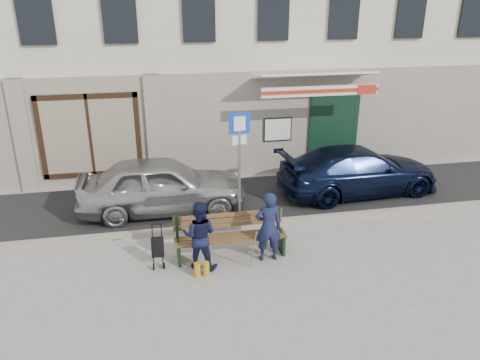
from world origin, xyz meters
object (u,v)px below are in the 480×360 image
object	(u,v)px
car_navy	(358,170)
bench	(229,237)
stroller	(158,248)
man	(268,227)
car_silver	(162,185)
woman	(199,235)
parking_sign	(239,150)

from	to	relation	value
car_navy	bench	size ratio (longest dim) A/B	1.91
stroller	man	bearing A→B (deg)	-1.98
car_navy	bench	xyz separation A→B (m)	(-4.19, -2.75, -0.21)
car_silver	car_navy	world-z (taller)	car_silver
man	car_navy	bearing A→B (deg)	-137.43
car_silver	car_navy	xyz separation A→B (m)	(5.49, 0.19, -0.06)
car_navy	woman	xyz separation A→B (m)	(-4.85, -3.08, 0.07)
parking_sign	car_silver	bearing A→B (deg)	149.14
car_navy	man	world-z (taller)	man
parking_sign	woman	xyz separation A→B (m)	(-1.22, -2.04, -1.10)
car_silver	parking_sign	size ratio (longest dim) A/B	1.56
woman	stroller	world-z (taller)	woman
car_navy	man	size ratio (longest dim) A/B	2.96
car_silver	bench	bearing A→B (deg)	-152.47
car_silver	car_navy	distance (m)	5.49
woman	car_navy	bearing A→B (deg)	-129.24
car_silver	stroller	world-z (taller)	car_silver
car_silver	woman	xyz separation A→B (m)	(0.64, -2.89, 0.01)
bench	man	world-z (taller)	man
car_navy	man	bearing A→B (deg)	127.10
car_navy	parking_sign	bearing A→B (deg)	101.38
car_silver	woman	bearing A→B (deg)	-166.76
bench	stroller	xyz separation A→B (m)	(-1.50, -0.08, -0.06)
parking_sign	woman	size ratio (longest dim) A/B	1.85
car_silver	woman	size ratio (longest dim) A/B	2.89
woman	bench	bearing A→B (deg)	-135.00
bench	stroller	distance (m)	1.51
woman	car_silver	bearing A→B (deg)	-59.17
man	bench	bearing A→B (deg)	-18.93
car_navy	man	xyz separation A→B (m)	(-3.40, -3.04, 0.11)
man	car_silver	bearing A→B (deg)	-52.95
woman	parking_sign	bearing A→B (deg)	-102.63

